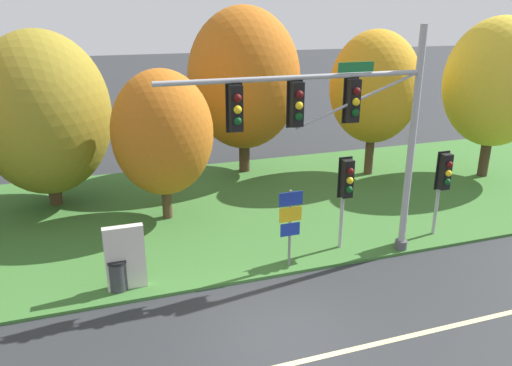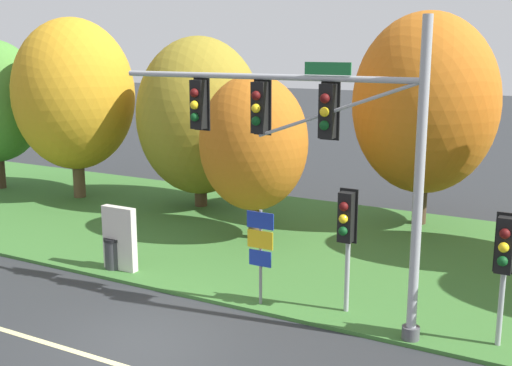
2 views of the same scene
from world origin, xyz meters
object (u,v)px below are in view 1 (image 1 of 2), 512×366
Objects in this scene: traffic_signal_mast at (343,121)px; tree_mid_verge at (163,133)px; tree_behind_signpost at (44,114)px; pedestrian_signal_further_along at (444,176)px; tree_right_far at (375,88)px; tree_furthest_back at (496,83)px; info_kiosk at (125,258)px; tree_tall_centre at (244,79)px; trash_bin at (118,274)px; route_sign_post at (290,219)px; pedestrian_signal_near_kerb at (346,184)px.

traffic_signal_mast is 6.88m from tree_mid_verge.
traffic_signal_mast reaches higher than tree_behind_signpost.
traffic_signal_mast is 1.16× the size of tree_behind_signpost.
pedestrian_signal_further_along is 0.54× the size of tree_mid_verge.
tree_furthest_back is at bearing -21.97° from tree_right_far.
info_kiosk is (-1.91, -4.68, -2.34)m from tree_mid_verge.
tree_tall_centre is 12.06m from trash_bin.
tree_behind_signpost is (-8.51, 7.99, -0.78)m from traffic_signal_mast.
route_sign_post is 5.21m from trash_bin.
tree_mid_verge is at bearing 67.84° from info_kiosk.
pedestrian_signal_further_along is at bearing -28.19° from tree_mid_verge.
tree_right_far reaches higher than pedestrian_signal_near_kerb.
traffic_signal_mast is at bearing -43.17° from tree_behind_signpost.
pedestrian_signal_further_along is 3.26× the size of trash_bin.
tree_mid_verge reaches higher than info_kiosk.
tree_right_far is at bearing 53.55° from pedestrian_signal_near_kerb.
tree_tall_centre is (8.58, 1.69, 0.73)m from tree_behind_signpost.
tree_tall_centre is (-4.14, 9.19, 2.24)m from pedestrian_signal_further_along.
tree_furthest_back is 18.24m from trash_bin.
pedestrian_signal_near_kerb is 0.46× the size of tree_behind_signpost.
tree_right_far is 14.12m from info_kiosk.
traffic_signal_mast reaches higher than info_kiosk.
traffic_signal_mast is 11.70m from tree_behind_signpost.
route_sign_post reaches higher than info_kiosk.
pedestrian_signal_further_along is at bearing -142.61° from tree_furthest_back.
tree_behind_signpost is at bearing 104.28° from trash_bin.
traffic_signal_mast is at bearing -173.47° from pedestrian_signal_further_along.
route_sign_post is 13.41m from tree_furthest_back.
pedestrian_signal_near_kerb is at bearing -154.67° from tree_furthest_back.
pedestrian_signal_near_kerb is at bearing -38.98° from tree_behind_signpost.
pedestrian_signal_near_kerb is 0.47× the size of tree_right_far.
tree_tall_centre is (1.56, 9.53, 2.86)m from route_sign_post.
tree_behind_signpost reaches higher than trash_bin.
tree_furthest_back is (10.55, 5.33, -0.11)m from traffic_signal_mast.
tree_mid_verge reaches higher than pedestrian_signal_further_along.
route_sign_post is at bearing -156.72° from tree_furthest_back.
tree_mid_verge reaches higher than trash_bin.
tree_furthest_back reaches higher than tree_right_far.
tree_tall_centre reaches higher than traffic_signal_mast.
route_sign_post is 0.37× the size of tree_right_far.
pedestrian_signal_near_kerb is 6.83m from tree_mid_verge.
info_kiosk is (-6.35, 0.44, -3.53)m from traffic_signal_mast.
tree_mid_verge is 0.73× the size of tree_tall_centre.
tree_right_far is 0.92× the size of tree_furthest_back.
tree_furthest_back is 17.92m from info_kiosk.
info_kiosk is at bearing 3.90° from trash_bin.
tree_furthest_back is at bearing 16.13° from info_kiosk.
traffic_signal_mast reaches higher than pedestrian_signal_near_kerb.
traffic_signal_mast is at bearing -127.15° from tree_right_far.
tree_furthest_back is (4.99, -2.01, 0.25)m from tree_right_far.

